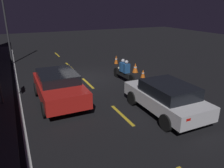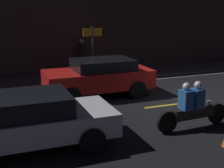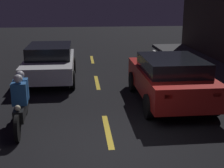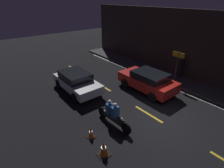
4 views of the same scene
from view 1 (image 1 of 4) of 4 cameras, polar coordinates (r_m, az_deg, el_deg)
name	(u,v)px [view 1 (image 1 of 4)]	position (r m, az deg, el deg)	size (l,w,h in m)	color
ground_plane	(83,78)	(14.13, -7.64, 1.44)	(56.00, 56.00, 0.00)	black
lane_dash_b	(122,115)	(9.40, 2.66, -8.12)	(2.00, 0.14, 0.01)	gold
lane_dash_c	(88,83)	(13.22, -6.33, 0.22)	(2.00, 0.14, 0.01)	gold
lane_dash_d	(69,66)	(17.37, -11.16, 4.72)	(2.00, 0.14, 0.01)	gold
lane_dash_e	(57,55)	(21.66, -14.12, 7.45)	(2.00, 0.14, 0.01)	gold
lane_solid_kerb	(17,87)	(13.58, -23.46, -0.82)	(25.20, 0.14, 0.01)	silver
sedan_white	(166,97)	(9.58, 13.92, -3.26)	(4.03, 1.95, 1.38)	silver
taxi_red	(59,86)	(10.68, -13.73, -0.56)	(4.14, 2.03, 1.45)	red
motorcycle	(124,71)	(13.31, 3.21, 3.33)	(2.41, 0.40, 1.38)	black
traffic_cone_near	(143,74)	(14.19, 8.10, 2.67)	(0.38, 0.38, 0.57)	black
traffic_cone_mid	(135,68)	(15.23, 6.10, 4.18)	(0.52, 0.52, 0.69)	black
traffic_cone_far	(116,60)	(17.49, 1.09, 6.36)	(0.39, 0.39, 0.71)	black
street_lamp	(6,22)	(19.05, -25.99, 14.35)	(0.28, 0.28, 5.76)	#333338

